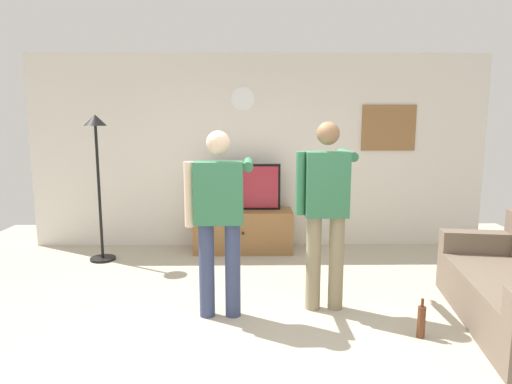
% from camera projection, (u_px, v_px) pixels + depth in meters
% --- Properties ---
extents(ground_plane, '(8.40, 8.40, 0.00)m').
position_uv_depth(ground_plane, '(267.00, 344.00, 3.53)').
color(ground_plane, '#B2A893').
extents(back_wall, '(6.40, 0.10, 2.70)m').
position_uv_depth(back_wall, '(259.00, 152.00, 6.23)').
color(back_wall, silver).
rests_on(back_wall, ground_plane).
extents(tv_stand, '(1.34, 0.52, 0.58)m').
position_uv_depth(tv_stand, '(243.00, 231.00, 6.05)').
color(tv_stand, olive).
rests_on(tv_stand, ground_plane).
extents(television, '(1.02, 0.07, 0.63)m').
position_uv_depth(television, '(243.00, 187.00, 6.00)').
color(television, black).
rests_on(television, tv_stand).
extents(wall_clock, '(0.32, 0.03, 0.32)m').
position_uv_depth(wall_clock, '(243.00, 99.00, 6.06)').
color(wall_clock, white).
extents(framed_picture, '(0.75, 0.04, 0.63)m').
position_uv_depth(framed_picture, '(389.00, 128.00, 6.15)').
color(framed_picture, olive).
extents(floor_lamp, '(0.32, 0.32, 1.86)m').
position_uv_depth(floor_lamp, '(97.00, 157.00, 5.49)').
color(floor_lamp, black).
rests_on(floor_lamp, ground_plane).
extents(person_standing_nearer_lamp, '(0.61, 0.78, 1.69)m').
position_uv_depth(person_standing_nearer_lamp, '(219.00, 213.00, 3.93)').
color(person_standing_nearer_lamp, '#384266').
rests_on(person_standing_nearer_lamp, ground_plane).
extents(person_standing_nearer_couch, '(0.57, 0.78, 1.77)m').
position_uv_depth(person_standing_nearer_couch, '(326.00, 205.00, 4.08)').
color(person_standing_nearer_couch, gray).
rests_on(person_standing_nearer_couch, ground_plane).
extents(beverage_bottle, '(0.07, 0.07, 0.34)m').
position_uv_depth(beverage_bottle, '(421.00, 321.00, 3.63)').
color(beverage_bottle, '#592D19').
rests_on(beverage_bottle, ground_plane).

